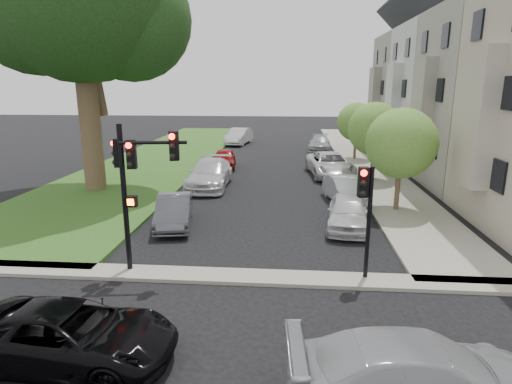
# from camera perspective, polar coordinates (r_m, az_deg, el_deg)

# --- Properties ---
(ground) EXTENTS (140.00, 140.00, 0.00)m
(ground) POSITION_cam_1_polar(r_m,az_deg,el_deg) (11.66, -2.12, -15.74)
(ground) COLOR black
(ground) RESTS_ON ground
(grass_strip) EXTENTS (8.00, 44.00, 0.12)m
(grass_strip) POSITION_cam_1_polar(r_m,az_deg,el_deg) (36.00, -11.89, 4.72)
(grass_strip) COLOR #3E6528
(grass_strip) RESTS_ON ground
(sidewalk_right) EXTENTS (3.50, 44.00, 0.12)m
(sidewalk_right) POSITION_cam_1_polar(r_m,az_deg,el_deg) (34.94, 13.79, 4.33)
(sidewalk_right) COLOR #A8A28B
(sidewalk_right) RESTS_ON ground
(sidewalk_cross) EXTENTS (60.00, 1.00, 0.12)m
(sidewalk_cross) POSITION_cam_1_polar(r_m,az_deg,el_deg) (13.39, -1.09, -11.26)
(sidewalk_cross) COLOR #A8A28B
(sidewalk_cross) RESTS_ON ground
(house_b) EXTENTS (7.70, 7.55, 15.97)m
(house_b) POSITION_cam_1_polar(r_m,az_deg,el_deg) (27.89, 29.48, 14.75)
(house_b) COLOR gray
(house_b) RESTS_ON ground
(house_c) EXTENTS (7.70, 7.55, 15.97)m
(house_c) POSITION_cam_1_polar(r_m,az_deg,el_deg) (34.89, 24.34, 14.85)
(house_c) COLOR #B9B9B8
(house_c) RESTS_ON ground
(house_d) EXTENTS (7.70, 7.55, 15.97)m
(house_d) POSITION_cam_1_polar(r_m,az_deg,el_deg) (42.06, 20.93, 14.85)
(house_d) COLOR gray
(house_d) RESTS_ON ground
(small_tree_a) EXTENTS (3.21, 3.21, 4.81)m
(small_tree_a) POSITION_cam_1_polar(r_m,az_deg,el_deg) (20.52, 18.79, 6.13)
(small_tree_a) COLOR brown
(small_tree_a) RESTS_ON ground
(small_tree_b) EXTENTS (3.20, 3.20, 4.79)m
(small_tree_b) POSITION_cam_1_polar(r_m,az_deg,el_deg) (26.82, 15.53, 8.09)
(small_tree_b) COLOR brown
(small_tree_b) RESTS_ON ground
(small_tree_c) EXTENTS (2.97, 2.97, 4.46)m
(small_tree_c) POSITION_cam_1_polar(r_m,az_deg,el_deg) (34.21, 13.23, 9.07)
(small_tree_c) COLOR brown
(small_tree_c) RESTS_ON ground
(traffic_signal_main) EXTENTS (2.30, 0.60, 4.69)m
(traffic_signal_main) POSITION_cam_1_polar(r_m,az_deg,el_deg) (13.37, -15.85, 2.52)
(traffic_signal_main) COLOR black
(traffic_signal_main) RESTS_ON ground
(traffic_signal_secondary) EXTENTS (0.46, 0.37, 3.53)m
(traffic_signal_secondary) POSITION_cam_1_polar(r_m,az_deg,el_deg) (12.86, 14.45, -1.37)
(traffic_signal_secondary) COLOR black
(traffic_signal_secondary) RESTS_ON ground
(car_cross_near) EXTENTS (4.71, 2.38, 1.28)m
(car_cross_near) POSITION_cam_1_polar(r_m,az_deg,el_deg) (10.38, -23.62, -17.05)
(car_cross_near) COLOR black
(car_cross_near) RESTS_ON ground
(car_cross_far) EXTENTS (5.07, 2.36, 1.43)m
(car_cross_far) POSITION_cam_1_polar(r_m,az_deg,el_deg) (8.88, 21.41, -21.99)
(car_cross_far) COLOR #999BA0
(car_cross_far) RESTS_ON ground
(car_parked_0) EXTENTS (2.11, 4.21, 1.38)m
(car_parked_0) POSITION_cam_1_polar(r_m,az_deg,el_deg) (18.05, 12.15, -2.63)
(car_parked_0) COLOR silver
(car_parked_0) RESTS_ON ground
(car_parked_1) EXTENTS (2.09, 4.21, 1.32)m
(car_parked_1) POSITION_cam_1_polar(r_m,az_deg,el_deg) (21.75, 11.87, 0.20)
(car_parked_1) COLOR #999BA0
(car_parked_1) RESTS_ON ground
(car_parked_2) EXTENTS (3.19, 5.73, 1.52)m
(car_parked_2) POSITION_cam_1_polar(r_m,az_deg,el_deg) (28.07, 9.87, 3.63)
(car_parked_2) COLOR silver
(car_parked_2) RESTS_ON ground
(car_parked_4) EXTENTS (2.23, 4.65, 1.31)m
(car_parked_4) POSITION_cam_1_polar(r_m,az_deg,el_deg) (38.91, 8.46, 6.45)
(car_parked_4) COLOR #999BA0
(car_parked_4) RESTS_ON ground
(car_parked_5) EXTENTS (2.08, 4.12, 1.30)m
(car_parked_5) POSITION_cam_1_polar(r_m,az_deg,el_deg) (18.26, -10.86, -2.50)
(car_parked_5) COLOR #3F4247
(car_parked_5) RESTS_ON ground
(car_parked_6) EXTENTS (2.26, 5.43, 1.57)m
(car_parked_6) POSITION_cam_1_polar(r_m,az_deg,el_deg) (24.79, -6.17, 2.42)
(car_parked_6) COLOR silver
(car_parked_6) RESTS_ON ground
(car_parked_7) EXTENTS (1.98, 4.08, 1.34)m
(car_parked_7) POSITION_cam_1_polar(r_m,az_deg,el_deg) (30.47, -4.28, 4.46)
(car_parked_7) COLOR maroon
(car_parked_7) RESTS_ON ground
(car_parked_9) EXTENTS (2.42, 4.99, 1.58)m
(car_parked_9) POSITION_cam_1_polar(r_m,az_deg,el_deg) (42.50, -2.29, 7.42)
(car_parked_9) COLOR silver
(car_parked_9) RESTS_ON ground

